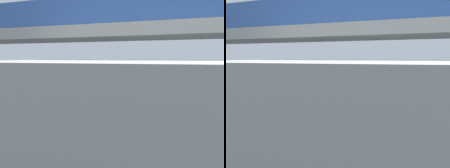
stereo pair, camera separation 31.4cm
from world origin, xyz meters
TOP-DOWN VIEW (x-y plane):
  - ground at (0.00, 0.00)m, footprint 80.00×80.00m
  - city_bus at (1.24, -0.79)m, footprint 11.54×2.85m
  - parked_van at (-4.85, 4.35)m, footprint 4.80×2.17m
  - traffic_sign at (-7.19, -3.00)m, footprint 0.08×0.60m
  - lane_dash_leftmost at (-8.00, -3.06)m, footprint 2.00×0.20m
  - lane_dash_left at (-4.00, -3.06)m, footprint 2.00×0.20m
  - lane_dash_centre at (0.00, -3.06)m, footprint 2.00×0.20m
  - lane_dash_right at (4.00, -3.06)m, footprint 2.00×0.20m
  - lane_dash_rightmost at (8.00, -3.06)m, footprint 2.00×0.20m
  - pedestrian_overpass at (0.00, 9.82)m, footprint 24.17×2.60m
  - station_building at (-4.17, 13.37)m, footprint 9.00×5.04m

SIDE VIEW (x-z plane):
  - ground at x=0.00m, z-range 0.00..0.00m
  - lane_dash_leftmost at x=-8.00m, z-range 0.00..0.01m
  - lane_dash_left at x=-4.00m, z-range 0.00..0.01m
  - lane_dash_centre at x=0.00m, z-range 0.00..0.01m
  - lane_dash_right at x=4.00m, z-range 0.00..0.01m
  - lane_dash_rightmost at x=8.00m, z-range 0.00..0.01m
  - parked_van at x=-4.85m, z-range 0.16..2.21m
  - city_bus at x=1.24m, z-range 0.31..3.46m
  - traffic_sign at x=-7.19m, z-range 0.49..3.29m
  - station_building at x=-4.17m, z-range 0.00..4.20m
  - pedestrian_overpass at x=0.00m, z-range 1.56..8.27m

